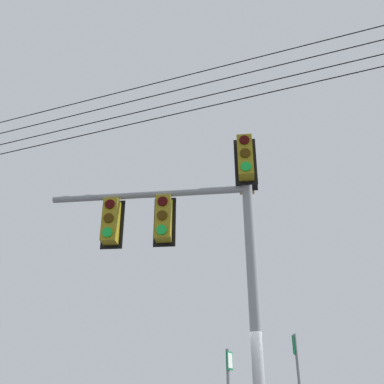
{
  "coord_description": "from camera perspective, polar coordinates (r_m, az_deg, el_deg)",
  "views": [
    {
      "loc": [
        1.07,
        7.17,
        1.21
      ],
      "look_at": [
        1.8,
        -0.89,
        5.24
      ],
      "focal_mm": 42.18,
      "sensor_mm": 36.0,
      "label": 1
    }
  ],
  "objects": [
    {
      "name": "signal_mast_assembly",
      "position": [
        8.72,
        1.7,
        -4.33
      ],
      "size": [
        4.23,
        0.97,
        6.31
      ],
      "color": "gray",
      "rests_on": "ground"
    },
    {
      "name": "overhead_wire_span",
      "position": [
        10.74,
        -0.57,
        12.36
      ],
      "size": [
        27.01,
        6.54,
        1.82
      ],
      "color": "black"
    }
  ]
}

